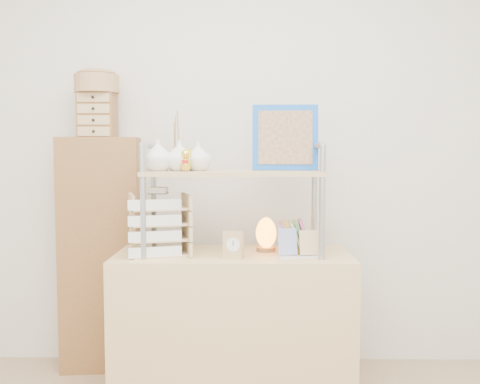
% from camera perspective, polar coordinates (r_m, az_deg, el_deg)
% --- Properties ---
extents(room_shell, '(3.42, 3.41, 2.61)m').
position_cam_1_polar(room_shell, '(1.94, -1.38, 16.99)').
color(room_shell, silver).
rests_on(room_shell, ground).
extents(desk, '(1.20, 0.50, 0.75)m').
position_cam_1_polar(desk, '(2.84, -0.72, -14.02)').
color(desk, tan).
rests_on(desk, ground).
extents(cabinet, '(0.47, 0.27, 1.35)m').
position_cam_1_polar(cabinet, '(3.24, -14.59, -6.39)').
color(cabinet, brown).
rests_on(cabinet, ground).
extents(hutch, '(0.90, 0.34, 0.76)m').
position_cam_1_polar(hutch, '(2.71, -2.30, 2.54)').
color(hutch, '#969BA4').
rests_on(hutch, desk).
extents(letter_tray, '(0.34, 0.33, 0.34)m').
position_cam_1_polar(letter_tray, '(2.74, -8.65, -3.77)').
color(letter_tray, tan).
rests_on(letter_tray, desk).
extents(salt_lamp, '(0.12, 0.11, 0.18)m').
position_cam_1_polar(salt_lamp, '(2.80, 2.79, -4.49)').
color(salt_lamp, brown).
rests_on(salt_lamp, desk).
extents(desk_clock, '(0.10, 0.07, 0.13)m').
position_cam_1_polar(desk_clock, '(2.60, -0.73, -5.68)').
color(desk_clock, tan).
rests_on(desk_clock, desk).
extents(postcard_stand, '(0.21, 0.09, 0.14)m').
position_cam_1_polar(postcard_stand, '(2.66, 6.19, -6.06)').
color(postcard_stand, white).
rests_on(postcard_stand, desk).
extents(drawer_chest, '(0.20, 0.16, 0.25)m').
position_cam_1_polar(drawer_chest, '(3.16, -14.98, 7.92)').
color(drawer_chest, brown).
rests_on(drawer_chest, cabinet).
extents(woven_basket, '(0.25, 0.25, 0.10)m').
position_cam_1_polar(woven_basket, '(3.18, -15.03, 11.06)').
color(woven_basket, olive).
rests_on(woven_basket, drawer_chest).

